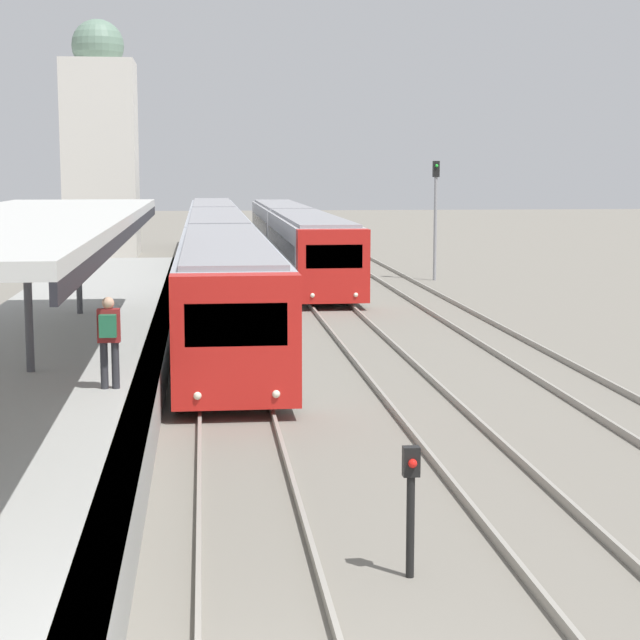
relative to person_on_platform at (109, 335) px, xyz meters
name	(u,v)px	position (x,y,z in m)	size (l,w,h in m)	color
platform_canopy	(28,221)	(-1.64, 1.86, 1.94)	(4.00, 21.41, 3.05)	beige
person_on_platform	(109,335)	(0.00, 0.00, 0.00)	(0.40, 0.40, 1.66)	#2D2D33
train_near	(217,245)	(2.30, 26.89, -0.27)	(2.54, 51.70, 2.98)	red
train_far	(293,235)	(6.18, 33.91, -0.30)	(2.53, 33.47, 2.94)	red
signal_post_near	(411,496)	(4.12, -7.05, -0.92)	(0.20, 0.21, 1.61)	black
signal_mast_far	(436,206)	(11.88, 27.09, 1.34)	(0.28, 0.29, 5.23)	gray
distant_domed_building	(101,146)	(-3.94, 42.58, 4.26)	(4.00, 4.00, 13.11)	silver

